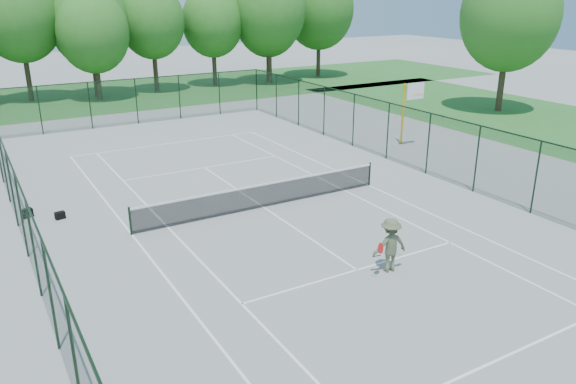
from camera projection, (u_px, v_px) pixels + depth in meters
name	position (u px, v px, depth m)	size (l,w,h in m)	color
ground	(264.00, 207.00, 23.22)	(140.00, 140.00, 0.00)	gray
grass_far	(98.00, 96.00, 47.58)	(80.00, 16.00, 0.01)	#2C6C2A
grass_side	(549.00, 123.00, 37.87)	(14.00, 40.00, 0.01)	#2C6C2A
court_lines	(264.00, 207.00, 23.22)	(11.05, 23.85, 0.01)	white
tennis_net	(263.00, 194.00, 23.03)	(11.08, 0.08, 1.10)	black
fence_enclosure	(263.00, 172.00, 22.69)	(18.05, 36.05, 3.02)	#1E3B25
tree_line_far	(89.00, 23.00, 45.55)	(39.40, 6.40, 9.70)	#423122
basketball_goal	(410.00, 101.00, 31.65)	(1.20, 1.43, 3.65)	#E4A80C
tree_side	(510.00, 15.00, 39.54)	(6.85, 6.85, 10.85)	#423122
sports_bag_a	(27.00, 213.00, 22.18)	(0.43, 0.26, 0.34)	black
sports_bag_b	(60.00, 215.00, 22.02)	(0.37, 0.23, 0.29)	black
tennis_player	(390.00, 245.00, 17.70)	(1.86, 0.87, 1.79)	#52593E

